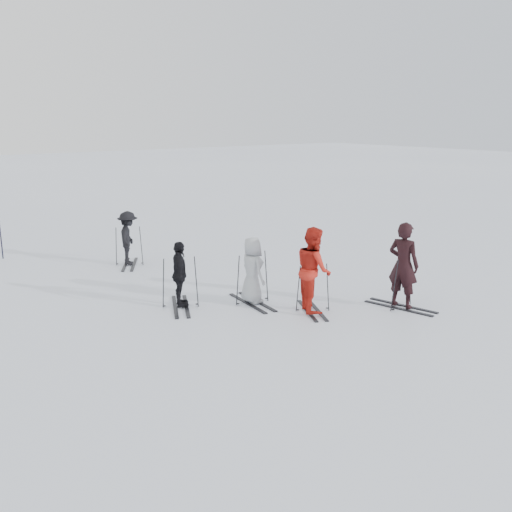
{
  "coord_description": "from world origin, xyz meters",
  "views": [
    {
      "loc": [
        -8.04,
        -9.78,
        4.31
      ],
      "look_at": [
        0.0,
        1.0,
        1.0
      ],
      "focal_mm": 40.0,
      "sensor_mm": 36.0,
      "label": 1
    }
  ],
  "objects": [
    {
      "name": "piste_marker",
      "position": [
        -4.08,
        8.71,
        0.86
      ],
      "size": [
        0.05,
        0.05,
        1.72
      ],
      "primitive_type": "cylinder",
      "rotation": [
        0.0,
        0.0,
        -0.22
      ],
      "color": "black",
      "rests_on": "ground"
    },
    {
      "name": "skier_uphill_far",
      "position": [
        -1.25,
        5.62,
        0.79
      ],
      "size": [
        1.02,
        1.18,
        1.58
      ],
      "primitive_type": "imported",
      "rotation": [
        0.0,
        0.0,
        1.04
      ],
      "color": "black",
      "rests_on": "ground"
    },
    {
      "name": "skier_red",
      "position": [
        0.33,
        -0.7,
        0.96
      ],
      "size": [
        1.06,
        1.15,
        1.91
      ],
      "primitive_type": "imported",
      "rotation": [
        0.0,
        0.0,
        1.11
      ],
      "color": "#B41E14",
      "rests_on": "ground"
    },
    {
      "name": "skier_near_dark",
      "position": [
        2.13,
        -1.75,
        0.99
      ],
      "size": [
        0.63,
        0.81,
        1.98
      ],
      "primitive_type": "imported",
      "rotation": [
        0.0,
        0.0,
        1.81
      ],
      "color": "black",
      "rests_on": "ground"
    },
    {
      "name": "ground",
      "position": [
        0.0,
        0.0,
        0.0
      ],
      "size": [
        120.0,
        120.0,
        0.0
      ],
      "primitive_type": "plane",
      "color": "silver",
      "rests_on": "ground"
    },
    {
      "name": "skis_red",
      "position": [
        0.33,
        -0.7,
        0.56
      ],
      "size": [
        1.74,
        1.41,
        1.12
      ],
      "primitive_type": null,
      "rotation": [
        0.0,
        0.0,
        1.11
      ],
      "color": "black",
      "rests_on": "ground"
    },
    {
      "name": "skis_near_dark",
      "position": [
        2.13,
        -1.75,
        0.64
      ],
      "size": [
        1.91,
        1.31,
        1.27
      ],
      "primitive_type": null,
      "rotation": [
        0.0,
        0.0,
        1.81
      ],
      "color": "black",
      "rests_on": "ground"
    },
    {
      "name": "skis_uphill_left",
      "position": [
        -1.94,
        1.33,
        0.61
      ],
      "size": [
        1.9,
        1.54,
        1.23
      ],
      "primitive_type": null,
      "rotation": [
        0.0,
        0.0,
        1.11
      ],
      "color": "black",
      "rests_on": "ground"
    },
    {
      "name": "skier_uphill_left",
      "position": [
        -1.94,
        1.33,
        0.76
      ],
      "size": [
        0.73,
        0.96,
        1.52
      ],
      "primitive_type": "imported",
      "rotation": [
        0.0,
        0.0,
        1.11
      ],
      "color": "black",
      "rests_on": "ground"
    },
    {
      "name": "skis_uphill_far",
      "position": [
        -1.25,
        5.62,
        0.59
      ],
      "size": [
        1.84,
        1.56,
        1.19
      ],
      "primitive_type": null,
      "rotation": [
        0.0,
        0.0,
        1.04
      ],
      "color": "black",
      "rests_on": "ground"
    },
    {
      "name": "skis_grey",
      "position": [
        -0.43,
        0.57,
        0.63
      ],
      "size": [
        1.82,
        1.1,
        1.26
      ],
      "primitive_type": null,
      "rotation": [
        0.0,
        0.0,
        1.46
      ],
      "color": "black",
      "rests_on": "ground"
    },
    {
      "name": "skier_grey",
      "position": [
        -0.43,
        0.57,
        0.78
      ],
      "size": [
        0.58,
        0.81,
        1.56
      ],
      "primitive_type": "imported",
      "rotation": [
        0.0,
        0.0,
        1.46
      ],
      "color": "#A0A5AA",
      "rests_on": "ground"
    }
  ]
}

